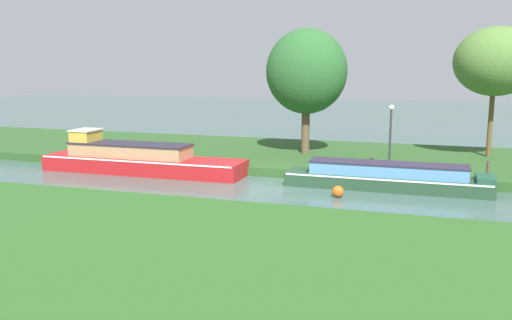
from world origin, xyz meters
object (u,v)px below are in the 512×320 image
(lamp_post, at_px, (391,128))
(channel_buoy, at_px, (338,192))
(forest_narrowboat, at_px, (388,177))
(mooring_post_near, at_px, (488,170))
(red_barge, at_px, (138,160))
(willow_tree_centre, at_px, (496,62))
(willow_tree_left, at_px, (306,72))

(lamp_post, distance_m, channel_buoy, 5.33)
(forest_narrowboat, xyz_separation_m, mooring_post_near, (3.85, 1.33, 0.30))
(red_barge, bearing_deg, willow_tree_centre, 23.60)
(channel_buoy, bearing_deg, willow_tree_left, 111.72)
(forest_narrowboat, xyz_separation_m, lamp_post, (-0.16, 2.70, 1.71))
(mooring_post_near, xyz_separation_m, channel_buoy, (-5.54, -3.34, -0.56))
(channel_buoy, bearing_deg, mooring_post_near, 31.09)
(mooring_post_near, bearing_deg, lamp_post, 161.12)
(willow_tree_left, bearing_deg, willow_tree_centre, 8.60)
(mooring_post_near, distance_m, channel_buoy, 6.50)
(willow_tree_left, relative_size, mooring_post_near, 8.53)
(red_barge, relative_size, willow_tree_centre, 1.52)
(red_barge, distance_m, lamp_post, 11.74)
(red_barge, relative_size, mooring_post_near, 12.95)
(lamp_post, relative_size, mooring_post_near, 3.76)
(red_barge, relative_size, forest_narrowboat, 1.20)
(forest_narrowboat, bearing_deg, channel_buoy, -130.03)
(red_barge, distance_m, channel_buoy, 9.99)
(forest_narrowboat, distance_m, channel_buoy, 2.64)
(red_barge, xyz_separation_m, lamp_post, (11.31, 2.70, 1.58))
(forest_narrowboat, xyz_separation_m, channel_buoy, (-1.69, -2.01, -0.26))
(lamp_post, relative_size, channel_buoy, 6.39)
(lamp_post, bearing_deg, red_barge, -166.56)
(willow_tree_left, relative_size, willow_tree_centre, 1.00)
(lamp_post, bearing_deg, channel_buoy, -108.00)
(mooring_post_near, relative_size, channel_buoy, 1.70)
(willow_tree_left, height_order, lamp_post, willow_tree_left)
(forest_narrowboat, distance_m, willow_tree_centre, 9.45)
(willow_tree_left, height_order, channel_buoy, willow_tree_left)
(forest_narrowboat, bearing_deg, willow_tree_left, 130.24)
(willow_tree_centre, xyz_separation_m, mooring_post_near, (-0.55, -5.60, -4.37))
(lamp_post, bearing_deg, forest_narrowboat, -86.69)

